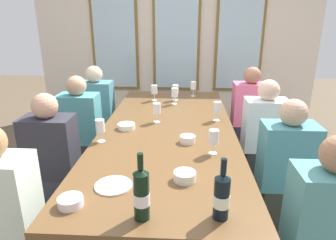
% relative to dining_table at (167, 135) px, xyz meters
% --- Properties ---
extents(ground_plane, '(12.00, 12.00, 0.00)m').
position_rel_dining_table_xyz_m(ground_plane, '(0.00, 0.00, -0.68)').
color(ground_plane, brown).
extents(back_wall_with_windows, '(4.31, 0.10, 2.90)m').
position_rel_dining_table_xyz_m(back_wall_with_windows, '(0.00, 2.41, 0.77)').
color(back_wall_with_windows, beige).
rests_on(back_wall_with_windows, ground).
extents(dining_table, '(1.11, 2.62, 0.74)m').
position_rel_dining_table_xyz_m(dining_table, '(0.00, 0.00, 0.00)').
color(dining_table, brown).
rests_on(dining_table, ground).
extents(white_plate_0, '(0.21, 0.21, 0.01)m').
position_rel_dining_table_xyz_m(white_plate_0, '(-0.25, -0.91, 0.06)').
color(white_plate_0, white).
rests_on(white_plate_0, dining_table).
extents(wine_bottle_0, '(0.08, 0.08, 0.31)m').
position_rel_dining_table_xyz_m(wine_bottle_0, '(0.32, -1.15, 0.17)').
color(wine_bottle_0, black).
rests_on(wine_bottle_0, dining_table).
extents(wine_bottle_1, '(0.08, 0.08, 0.33)m').
position_rel_dining_table_xyz_m(wine_bottle_1, '(-0.05, -1.18, 0.19)').
color(wine_bottle_1, black).
rests_on(wine_bottle_1, dining_table).
extents(tasting_bowl_0, '(0.13, 0.13, 0.05)m').
position_rel_dining_table_xyz_m(tasting_bowl_0, '(0.15, -0.83, 0.09)').
color(tasting_bowl_0, white).
rests_on(tasting_bowl_0, dining_table).
extents(tasting_bowl_1, '(0.15, 0.15, 0.04)m').
position_rel_dining_table_xyz_m(tasting_bowl_1, '(-0.35, -0.01, 0.08)').
color(tasting_bowl_1, white).
rests_on(tasting_bowl_1, dining_table).
extents(tasting_bowl_2, '(0.13, 0.13, 0.05)m').
position_rel_dining_table_xyz_m(tasting_bowl_2, '(-0.42, -1.10, 0.08)').
color(tasting_bowl_2, white).
rests_on(tasting_bowl_2, dining_table).
extents(tasting_bowl_3, '(0.12, 0.12, 0.05)m').
position_rel_dining_table_xyz_m(tasting_bowl_3, '(0.17, -0.28, 0.09)').
color(tasting_bowl_3, white).
rests_on(tasting_bowl_3, dining_table).
extents(wine_glass_0, '(0.07, 0.07, 0.17)m').
position_rel_dining_table_xyz_m(wine_glass_0, '(0.24, 1.10, 0.18)').
color(wine_glass_0, white).
rests_on(wine_glass_0, dining_table).
extents(wine_glass_1, '(0.07, 0.07, 0.17)m').
position_rel_dining_table_xyz_m(wine_glass_1, '(-0.10, 0.16, 0.18)').
color(wine_glass_1, white).
rests_on(wine_glass_1, dining_table).
extents(wine_glass_2, '(0.07, 0.07, 0.17)m').
position_rel_dining_table_xyz_m(wine_glass_2, '(0.04, 0.90, 0.18)').
color(wine_glass_2, white).
rests_on(wine_glass_2, dining_table).
extents(wine_glass_3, '(0.07, 0.07, 0.17)m').
position_rel_dining_table_xyz_m(wine_glass_3, '(0.03, 0.75, 0.18)').
color(wine_glass_3, white).
rests_on(wine_glass_3, dining_table).
extents(wine_glass_4, '(0.07, 0.07, 0.17)m').
position_rel_dining_table_xyz_m(wine_glass_4, '(-0.20, 0.88, 0.18)').
color(wine_glass_4, white).
rests_on(wine_glass_4, dining_table).
extents(wine_glass_5, '(0.07, 0.07, 0.17)m').
position_rel_dining_table_xyz_m(wine_glass_5, '(0.43, 0.24, 0.18)').
color(wine_glass_5, white).
rests_on(wine_glass_5, dining_table).
extents(wine_glass_6, '(0.07, 0.07, 0.17)m').
position_rel_dining_table_xyz_m(wine_glass_6, '(0.34, -0.46, 0.18)').
color(wine_glass_6, white).
rests_on(wine_glass_6, dining_table).
extents(wine_glass_7, '(0.07, 0.07, 0.17)m').
position_rel_dining_table_xyz_m(wine_glass_7, '(-0.48, -0.30, 0.18)').
color(wine_glass_7, white).
rests_on(wine_glass_7, dining_table).
extents(seated_person_0, '(0.38, 0.24, 1.11)m').
position_rel_dining_table_xyz_m(seated_person_0, '(-0.88, -0.31, -0.15)').
color(seated_person_0, '#333840').
rests_on(seated_person_0, ground).
extents(seated_person_1, '(0.38, 0.24, 1.11)m').
position_rel_dining_table_xyz_m(seated_person_1, '(0.88, -0.37, -0.15)').
color(seated_person_1, '#34362D').
rests_on(seated_person_1, ground).
extents(seated_person_2, '(0.38, 0.24, 1.11)m').
position_rel_dining_table_xyz_m(seated_person_2, '(-0.88, 0.36, -0.15)').
color(seated_person_2, '#352C35').
rests_on(seated_person_2, ground).
extents(seated_person_3, '(0.38, 0.24, 1.11)m').
position_rel_dining_table_xyz_m(seated_person_3, '(0.88, 0.28, -0.15)').
color(seated_person_3, '#29282E').
rests_on(seated_person_3, ground).
extents(seated_person_4, '(0.38, 0.24, 1.11)m').
position_rel_dining_table_xyz_m(seated_person_4, '(-0.88, -0.97, -0.15)').
color(seated_person_4, '#37242F').
rests_on(seated_person_4, ground).
extents(seated_person_5, '(0.38, 0.24, 1.11)m').
position_rel_dining_table_xyz_m(seated_person_5, '(0.88, -1.02, -0.15)').
color(seated_person_5, '#242C30').
rests_on(seated_person_5, ground).
extents(seated_person_6, '(0.38, 0.24, 1.11)m').
position_rel_dining_table_xyz_m(seated_person_6, '(-0.88, 0.94, -0.15)').
color(seated_person_6, '#233237').
rests_on(seated_person_6, ground).
extents(seated_person_7, '(0.38, 0.24, 1.11)m').
position_rel_dining_table_xyz_m(seated_person_7, '(0.88, 0.97, -0.15)').
color(seated_person_7, '#272739').
rests_on(seated_person_7, ground).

